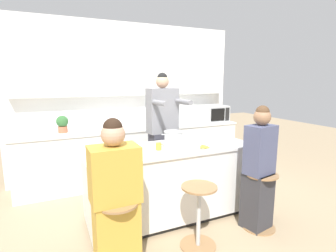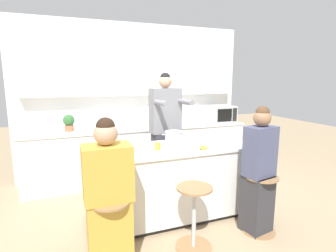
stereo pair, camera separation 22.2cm
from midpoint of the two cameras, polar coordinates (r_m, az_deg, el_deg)
The scene contains 16 objects.
ground_plane at distance 3.56m, azimuth 2.35°, elevation -18.93°, with size 16.00×16.00×0.00m, color tan.
wall_back at distance 4.77m, azimuth -5.76°, elevation 7.87°, with size 4.09×0.22×2.70m.
back_counter at distance 4.64m, azimuth -4.51°, elevation -5.73°, with size 3.79×0.67×0.92m.
kitchen_island at distance 3.36m, azimuth 2.41°, elevation -12.06°, with size 2.09×0.77×0.91m.
bar_stool_leftmost at distance 2.60m, azimuth -9.62°, elevation -21.86°, with size 0.38×0.38×0.67m.
bar_stool_center at distance 2.85m, azimuth 8.05°, elevation -18.74°, with size 0.38×0.38×0.67m.
bar_stool_rightmost at distance 3.30m, azimuth 21.33°, elevation -15.16°, with size 0.38×0.38×0.67m.
person_cooking at distance 3.87m, azimuth 1.11°, elevation -2.18°, with size 0.47×0.60×1.82m.
person_wrapped_blanket at distance 2.48m, azimuth -10.24°, elevation -15.27°, with size 0.43×0.29×1.41m.
person_seated_near at distance 3.18m, azimuth 21.06°, elevation -9.92°, with size 0.36×0.31×1.45m.
cooking_pot at distance 3.40m, azimuth 3.20°, elevation -2.44°, with size 0.33×0.25×0.16m.
fruit_bowl at distance 2.84m, azimuth -11.07°, elevation -5.99°, with size 0.22×0.22×0.08m.
coffee_cup_near at distance 3.08m, azimuth -0.23°, elevation -4.44°, with size 0.10×0.07×0.09m.
banana_bunch at distance 3.15m, azimuth 9.69°, elevation -4.65°, with size 0.16×0.11×0.05m.
microwave at distance 5.13m, azimuth 12.81°, elevation 2.58°, with size 0.48×0.37×0.31m.
potted_plant at distance 4.34m, azimuth -19.43°, elevation 0.77°, with size 0.18×0.18×0.26m.
Camera 2 is at (-1.11, -2.90, 1.73)m, focal length 28.00 mm.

